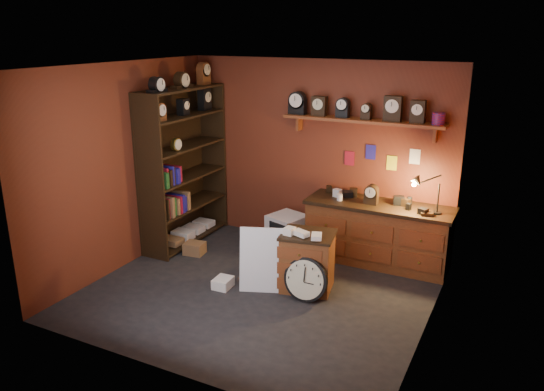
{
  "coord_description": "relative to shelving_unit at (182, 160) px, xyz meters",
  "views": [
    {
      "loc": [
        2.78,
        -5.18,
        3.09
      ],
      "look_at": [
        0.0,
        0.35,
        1.14
      ],
      "focal_mm": 35.0,
      "sensor_mm": 36.0,
      "label": 1
    }
  ],
  "objects": [
    {
      "name": "shelving_unit",
      "position": [
        0.0,
        0.0,
        0.0
      ],
      "size": [
        0.47,
        1.6,
        2.58
      ],
      "color": "black",
      "rests_on": "ground"
    },
    {
      "name": "workbench",
      "position": [
        2.84,
        0.49,
        -0.78
      ],
      "size": [
        1.97,
        0.66,
        1.36
      ],
      "color": "brown",
      "rests_on": "ground"
    },
    {
      "name": "room_shell",
      "position": [
        1.84,
        -0.87,
        0.47
      ],
      "size": [
        4.02,
        3.62,
        2.71
      ],
      "color": "maroon",
      "rests_on": "ground"
    },
    {
      "name": "big_round_clock",
      "position": [
        2.39,
        -0.92,
        -0.99
      ],
      "size": [
        0.54,
        0.17,
        0.54
      ],
      "color": "black",
      "rests_on": "ground"
    },
    {
      "name": "white_panel",
      "position": [
        1.84,
        -0.91,
        -1.25
      ],
      "size": [
        0.63,
        0.38,
        0.81
      ],
      "primitive_type": "cube",
      "rotation": [
        -0.17,
        0.0,
        0.37
      ],
      "color": "silver",
      "rests_on": "ground"
    },
    {
      "name": "floor_box_a",
      "position": [
        0.43,
        -0.39,
        -1.17
      ],
      "size": [
        0.3,
        0.27,
        0.17
      ],
      "primitive_type": "cube",
      "rotation": [
        0.0,
        0.0,
        0.13
      ],
      "color": "brown",
      "rests_on": "ground"
    },
    {
      "name": "mini_fridge",
      "position": [
        1.52,
        0.41,
        -1.0
      ],
      "size": [
        0.6,
        0.62,
        0.5
      ],
      "rotation": [
        0.0,
        0.0,
        -0.31
      ],
      "color": "silver",
      "rests_on": "ground"
    },
    {
      "name": "floor",
      "position": [
        1.79,
        -0.98,
        -1.25
      ],
      "size": [
        4.0,
        4.0,
        0.0
      ],
      "primitive_type": "plane",
      "color": "black",
      "rests_on": "ground"
    },
    {
      "name": "floor_box_b",
      "position": [
        1.34,
        -1.1,
        -1.19
      ],
      "size": [
        0.22,
        0.26,
        0.12
      ],
      "primitive_type": "cube",
      "rotation": [
        0.0,
        0.0,
        0.05
      ],
      "color": "white",
      "rests_on": "ground"
    },
    {
      "name": "low_cabinet",
      "position": [
        2.29,
        -0.65,
        -0.86
      ],
      "size": [
        0.73,
        0.65,
        0.82
      ],
      "rotation": [
        0.0,
        0.0,
        0.19
      ],
      "color": "brown",
      "rests_on": "ground"
    },
    {
      "name": "floor_box_c",
      "position": [
        1.66,
        -0.46,
        -1.15
      ],
      "size": [
        0.3,
        0.26,
        0.2
      ],
      "primitive_type": "cube",
      "rotation": [
        0.0,
        0.0,
        0.13
      ],
      "color": "brown",
      "rests_on": "ground"
    }
  ]
}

